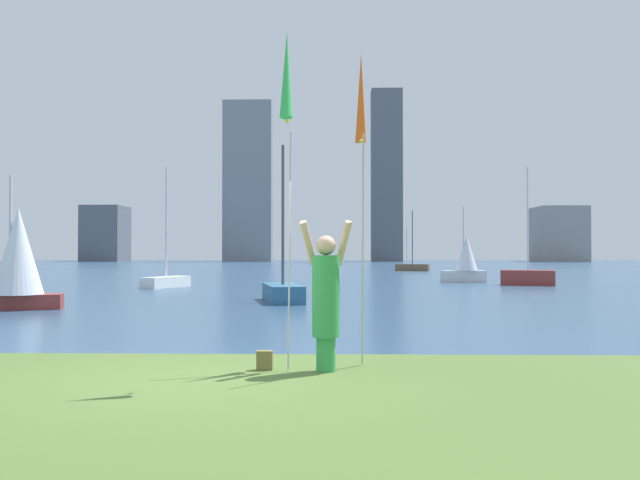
# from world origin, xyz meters

# --- Properties ---
(ground) EXTENTS (120.00, 138.00, 0.12)m
(ground) POSITION_xyz_m (0.00, 50.95, -0.06)
(ground) COLOR #4C662D
(person) EXTENTS (0.72, 0.53, 1.96)m
(person) POSITION_xyz_m (1.69, 0.54, 0.97)
(person) COLOR green
(person) RESTS_ON ground
(kite_flag_left) EXTENTS (0.16, 1.01, 4.36)m
(kite_flag_left) POSITION_xyz_m (1.20, 0.20, 3.66)
(kite_flag_left) COLOR #B2B2B7
(kite_flag_left) RESTS_ON ground
(kite_flag_right) EXTENTS (0.16, 1.12, 4.36)m
(kite_flag_right) POSITION_xyz_m (2.17, 1.36, 3.63)
(kite_flag_right) COLOR #B2B2B7
(kite_flag_right) RESTS_ON ground
(bag) EXTENTS (0.21, 0.13, 0.25)m
(bag) POSITION_xyz_m (0.88, 0.62, 0.13)
(bag) COLOR olive
(bag) RESTS_ON ground
(sailboat_0) EXTENTS (1.58, 3.15, 4.88)m
(sailboat_0) POSITION_xyz_m (0.14, 12.97, 0.32)
(sailboat_0) COLOR #2D6084
(sailboat_0) RESTS_ON ground
(sailboat_1) EXTENTS (1.70, 2.76, 5.22)m
(sailboat_1) POSITION_xyz_m (-5.60, 21.38, 0.31)
(sailboat_1) COLOR white
(sailboat_1) RESTS_ON ground
(sailboat_3) EXTENTS (0.82, 2.44, 3.69)m
(sailboat_3) POSITION_xyz_m (7.92, 52.10, 0.26)
(sailboat_3) COLOR #2D6084
(sailboat_3) RESTS_ON ground
(sailboat_4) EXTENTS (2.83, 1.67, 4.89)m
(sailboat_4) POSITION_xyz_m (7.93, 47.66, 0.32)
(sailboat_4) COLOR brown
(sailboat_4) RESTS_ON ground
(sailboat_5) EXTENTS (2.32, 1.30, 3.84)m
(sailboat_5) POSITION_xyz_m (8.36, 26.78, 1.15)
(sailboat_5) COLOR silver
(sailboat_5) RESTS_ON ground
(sailboat_6) EXTENTS (2.75, 1.61, 3.61)m
(sailboat_6) POSITION_xyz_m (-6.79, 9.92, 1.36)
(sailboat_6) COLOR maroon
(sailboat_6) RESTS_ON ground
(sailboat_7) EXTENTS (2.59, 1.65, 5.47)m
(sailboat_7) POSITION_xyz_m (10.65, 23.70, 0.39)
(sailboat_7) COLOR maroon
(sailboat_7) RESTS_ON ground
(skyline_tower_0) EXTENTS (6.26, 7.38, 8.98)m
(skyline_tower_0) POSITION_xyz_m (-35.88, 102.97, 4.49)
(skyline_tower_0) COLOR #565B66
(skyline_tower_0) RESTS_ON ground
(skyline_tower_1) EXTENTS (7.78, 3.31, 25.72)m
(skyline_tower_1) POSITION_xyz_m (-12.49, 101.91, 12.86)
(skyline_tower_1) COLOR gray
(skyline_tower_1) RESTS_ON ground
(skyline_tower_2) EXTENTS (4.96, 3.56, 27.67)m
(skyline_tower_2) POSITION_xyz_m (9.80, 102.92, 13.84)
(skyline_tower_2) COLOR #565B66
(skyline_tower_2) RESTS_ON ground
(skyline_tower_3) EXTENTS (7.36, 7.98, 8.71)m
(skyline_tower_3) POSITION_xyz_m (37.28, 102.75, 4.36)
(skyline_tower_3) COLOR gray
(skyline_tower_3) RESTS_ON ground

